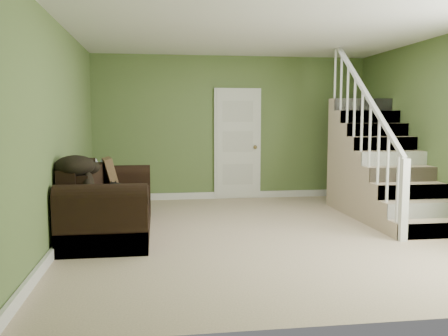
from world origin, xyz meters
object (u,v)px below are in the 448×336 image
object	(u,v)px
sofa	(107,206)
side_table	(102,192)
cat	(117,188)
banana	(120,198)

from	to	relation	value
sofa	side_table	distance (m)	1.44
cat	banana	xyz separation A→B (m)	(0.07, -0.46, -0.05)
sofa	cat	size ratio (longest dim) A/B	5.37
sofa	side_table	size ratio (longest dim) A/B	2.72
sofa	banana	size ratio (longest dim) A/B	11.52
side_table	banana	distance (m)	1.89
sofa	cat	bearing A→B (deg)	20.76
side_table	sofa	bearing A→B (deg)	-81.61
sofa	banana	distance (m)	0.49
cat	banana	size ratio (longest dim) A/B	2.15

